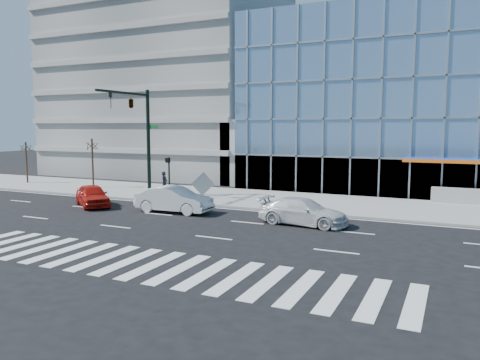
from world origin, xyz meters
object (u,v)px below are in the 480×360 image
object	(u,v)px
white_sedan	(174,199)
white_suv	(303,212)
pedestrian	(164,183)
street_tree_far	(26,147)
ped_signal_post	(169,171)
street_tree_near	(92,145)
red_sedan	(92,195)
tilted_panel	(203,184)
traffic_signal	(136,116)

from	to	relation	value
white_sedan	white_suv	bearing A→B (deg)	-92.60
pedestrian	street_tree_far	bearing A→B (deg)	77.10
ped_signal_post	street_tree_near	distance (m)	9.97
street_tree_far	white_sedan	xyz separation A→B (m)	(20.52, -6.53, -2.63)
street_tree_near	white_sedan	distance (m)	14.43
street_tree_far	red_sedan	bearing A→B (deg)	-25.94
white_suv	tilted_panel	world-z (taller)	tilted_panel
traffic_signal	pedestrian	xyz separation A→B (m)	(1.41, 1.42, -5.09)
street_tree_near	street_tree_far	bearing A→B (deg)	180.00
street_tree_far	red_sedan	xyz separation A→B (m)	(14.25, -6.93, -2.71)
traffic_signal	red_sedan	bearing A→B (deg)	-100.67
traffic_signal	tilted_panel	bearing A→B (deg)	31.07
street_tree_far	white_sedan	world-z (taller)	street_tree_far
ped_signal_post	white_suv	bearing A→B (deg)	-19.78
ped_signal_post	pedestrian	bearing A→B (deg)	136.35
ped_signal_post	white_suv	world-z (taller)	ped_signal_post
white_sedan	red_sedan	world-z (taller)	white_sedan
ped_signal_post	pedestrian	xyz separation A→B (m)	(-1.09, 1.04, -1.07)
traffic_signal	red_sedan	world-z (taller)	traffic_signal
street_tree_near	white_sedan	world-z (taller)	street_tree_near
red_sedan	tilted_panel	size ratio (longest dim) A/B	3.32
white_suv	white_sedan	size ratio (longest dim) A/B	1.00
white_sedan	tilted_panel	bearing A→B (deg)	11.21
white_suv	pedestrian	distance (m)	13.62
street_tree_near	pedestrian	bearing A→B (deg)	-10.22
street_tree_far	white_sedan	distance (m)	21.69
tilted_panel	street_tree_far	bearing A→B (deg)	135.68
street_tree_far	pedestrian	distance (m)	16.65
white_suv	red_sedan	bearing A→B (deg)	96.23
ped_signal_post	white_sedan	xyz separation A→B (m)	(3.02, -3.98, -1.32)
ped_signal_post	white_suv	distance (m)	12.31
tilted_panel	traffic_signal	bearing A→B (deg)	168.05
white_sedan	pedestrian	bearing A→B (deg)	37.81
traffic_signal	white_sedan	xyz separation A→B (m)	(5.52, -3.60, -5.35)
white_sedan	tilted_panel	world-z (taller)	tilted_panel
pedestrian	red_sedan	bearing A→B (deg)	150.64
traffic_signal	pedestrian	distance (m)	5.47
ped_signal_post	red_sedan	size ratio (longest dim) A/B	0.69
street_tree_near	white_sedan	bearing A→B (deg)	-27.56
street_tree_near	white_suv	bearing A→B (deg)	-17.68
street_tree_near	red_sedan	size ratio (longest dim) A/B	0.98
pedestrian	tilted_panel	world-z (taller)	pedestrian
pedestrian	tilted_panel	size ratio (longest dim) A/B	1.42
ped_signal_post	red_sedan	distance (m)	5.63
traffic_signal	white_sedan	world-z (taller)	traffic_signal
red_sedan	street_tree_far	bearing A→B (deg)	100.86
street_tree_far	red_sedan	world-z (taller)	street_tree_far
white_suv	white_sedan	distance (m)	8.49
traffic_signal	street_tree_far	size ratio (longest dim) A/B	2.07
white_suv	red_sedan	world-z (taller)	red_sedan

